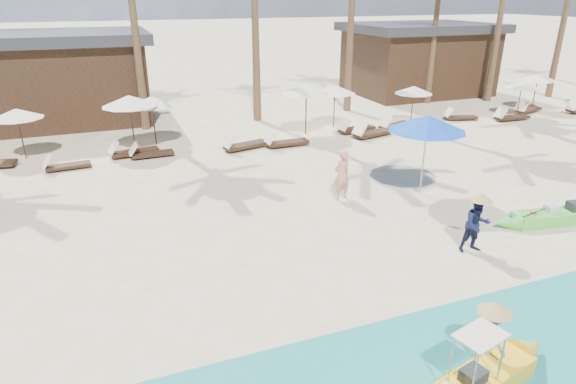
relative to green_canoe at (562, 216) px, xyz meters
name	(u,v)px	position (x,y,z in m)	size (l,w,h in m)	color
ground	(345,257)	(-6.60, 0.43, -0.20)	(240.00, 240.00, 0.00)	beige
green_canoe	(562,216)	(0.00, 0.00, 0.00)	(4.66, 1.05, 0.59)	#4ED440
tourist	(342,175)	(-5.08, 3.71, 0.61)	(0.59, 0.39, 1.62)	tan
vendor_green	(477,225)	(-3.45, -0.43, 0.52)	(0.70, 0.55, 1.45)	#131736
vendor_yellow	(490,336)	(-6.11, -3.84, 0.51)	(0.69, 0.40, 1.06)	gray
blue_umbrella	(427,123)	(-2.49, 3.21, 2.13)	(2.40, 2.40, 2.58)	#99999E
resort_parasol_3	(17,114)	(-14.83, 11.79, 1.57)	(1.91, 1.91, 1.97)	#392617
resort_parasol_4	(129,101)	(-10.72, 11.38, 1.84)	(2.20, 2.20, 2.26)	#392617
lounger_4_left	(65,165)	(-13.32, 9.74, -0.02)	(1.65, 0.62, 0.55)	#392617
lounger_4_right	(131,151)	(-10.91, 10.54, 0.02)	(1.97, 0.82, 0.65)	#392617
resort_parasol_5	(152,101)	(-9.82, 11.84, 1.67)	(2.01, 2.01, 2.07)	#392617
lounger_5_left	(149,153)	(-10.27, 10.11, -0.01)	(1.71, 0.56, 0.58)	#392617
resort_parasol_6	(306,89)	(-3.19, 11.09, 1.89)	(2.25, 2.25, 2.32)	#392617
lounger_6_left	(243,144)	(-6.53, 9.82, 0.02)	(2.05, 1.06, 0.67)	#392617
lounger_6_right	(285,142)	(-4.76, 9.60, 0.01)	(1.87, 0.59, 0.63)	#392617
resort_parasol_7	(335,89)	(-1.41, 11.81, 1.62)	(1.96, 1.96, 2.02)	#392617
lounger_7_left	(371,132)	(-0.65, 9.58, 0.02)	(2.05, 1.05, 0.67)	#392617
lounger_7_right	(355,128)	(-0.95, 10.54, 0.01)	(1.96, 0.89, 0.64)	#392617
resort_parasol_8	(414,90)	(2.37, 10.91, 1.49)	(1.82, 1.82, 1.88)	#392617
lounger_8_left	(394,125)	(1.11, 10.42, 0.02)	(2.01, 1.08, 0.65)	#392617
resort_parasol_9	(522,85)	(8.66, 10.44, 1.44)	(1.76, 1.76, 1.81)	#392617
lounger_9_left	(459,116)	(5.18, 10.77, -0.01)	(1.75, 0.98, 0.57)	#392617
lounger_9_right	(510,117)	(7.53, 9.76, 0.01)	(1.89, 0.63, 0.64)	#392617
resort_parasol_10	(538,77)	(10.60, 11.30, 1.60)	(1.94, 1.94, 2.00)	#392617
lounger_10_left	(527,109)	(9.69, 10.78, 0.01)	(1.97, 1.07, 0.64)	#392617
pavilion_west	(37,78)	(-14.60, 17.93, 1.99)	(10.80, 6.60, 4.30)	#392617
pavilion_east	(418,58)	(7.40, 17.93, 2.00)	(8.80, 6.60, 4.30)	#392617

